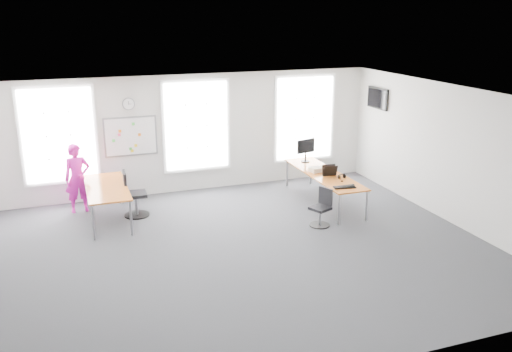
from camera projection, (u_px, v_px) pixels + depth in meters
name	position (u px, v px, depth m)	size (l,w,h in m)	color
floor	(233.00, 251.00, 10.54)	(10.00, 10.00, 0.00)	#2D2E33
ceiling	(231.00, 98.00, 9.66)	(10.00, 10.00, 0.00)	white
wall_back	(185.00, 134.00, 13.70)	(10.00, 10.00, 0.00)	silver
wall_front	(331.00, 271.00, 6.50)	(10.00, 10.00, 0.00)	silver
wall_right	(452.00, 155.00, 11.72)	(10.00, 10.00, 0.00)	silver
window_left	(59.00, 135.00, 12.65)	(1.60, 0.06, 2.20)	white
window_mid	(196.00, 126.00, 13.71)	(1.60, 0.06, 2.20)	white
window_right	(304.00, 118.00, 14.68)	(1.60, 0.06, 2.20)	white
desk_right	(324.00, 175.00, 13.08)	(0.80, 3.01, 0.73)	#CB6021
desk_left	(107.00, 189.00, 11.90)	(0.87, 2.18, 0.80)	#CB6021
chair_right	(322.00, 209.00, 11.74)	(0.49, 0.49, 0.83)	black
chair_left	(133.00, 197.00, 12.24)	(0.57, 0.57, 1.06)	black
person	(78.00, 178.00, 12.44)	(0.59, 0.38, 1.61)	#E118A9
whiteboard	(131.00, 136.00, 13.22)	(1.20, 0.03, 0.90)	white
wall_clock	(128.00, 104.00, 12.99)	(0.30, 0.30, 0.04)	gray
tv	(378.00, 98.00, 14.17)	(0.06, 0.90, 0.55)	black
keyboard	(345.00, 187.00, 12.00)	(0.49, 0.17, 0.02)	black
mouse	(353.00, 185.00, 12.14)	(0.06, 0.10, 0.04)	black
lens_cap	(342.00, 181.00, 12.45)	(0.06, 0.06, 0.01)	black
headphones	(341.00, 176.00, 12.66)	(0.18, 0.09, 0.10)	black
laptop_sleeve	(330.00, 171.00, 12.82)	(0.34, 0.21, 0.27)	black
paper_stack	(317.00, 170.00, 13.17)	(0.32, 0.24, 0.11)	beige
monitor	(306.00, 148.00, 13.94)	(0.54, 0.22, 0.60)	black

